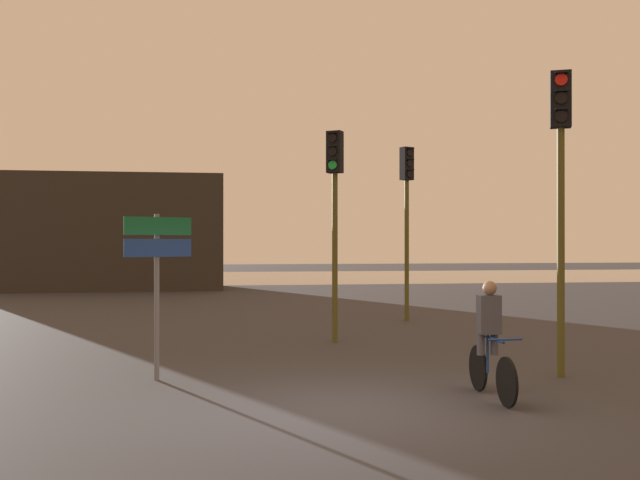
{
  "coord_description": "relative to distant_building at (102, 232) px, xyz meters",
  "views": [
    {
      "loc": [
        -1.55,
        -8.98,
        2.16
      ],
      "look_at": [
        0.5,
        5.0,
        2.2
      ],
      "focal_mm": 40.0,
      "sensor_mm": 36.0,
      "label": 1
    }
  ],
  "objects": [
    {
      "name": "ground_plane",
      "position": [
        6.69,
        -24.53,
        -2.59
      ],
      "size": [
        120.0,
        120.0,
        0.0
      ],
      "primitive_type": "plane",
      "color": "#333338"
    },
    {
      "name": "water_strip",
      "position": [
        6.69,
        10.0,
        -2.59
      ],
      "size": [
        80.0,
        16.0,
        0.01
      ],
      "primitive_type": "cube",
      "color": "gray",
      "rests_on": "ground"
    },
    {
      "name": "distant_building",
      "position": [
        0.0,
        0.0,
        0.0
      ],
      "size": [
        10.96,
        4.0,
        5.19
      ],
      "primitive_type": "cube",
      "color": "#2D2823",
      "rests_on": "ground"
    },
    {
      "name": "traffic_light_far_right",
      "position": [
        10.33,
        -14.57,
        0.69
      ],
      "size": [
        0.39,
        0.41,
        4.76
      ],
      "rotation": [
        0.0,
        0.0,
        3.55
      ],
      "color": "#4C4719",
      "rests_on": "ground"
    },
    {
      "name": "traffic_light_near_right",
      "position": [
        10.61,
        -22.82,
        0.78
      ],
      "size": [
        0.39,
        0.41,
        4.89
      ],
      "rotation": [
        0.0,
        0.0,
        2.73
      ],
      "color": "#4C4719",
      "rests_on": "ground"
    },
    {
      "name": "traffic_light_center",
      "position": [
        7.68,
        -18.4,
        0.56
      ],
      "size": [
        0.4,
        0.42,
        4.55
      ],
      "rotation": [
        0.0,
        0.0,
        2.6
      ],
      "color": "#4C4719",
      "rests_on": "ground"
    },
    {
      "name": "direction_sign_post",
      "position": [
        4.25,
        -22.15,
        -0.8
      ],
      "size": [
        1.0,
        0.52,
        2.6
      ],
      "rotation": [
        0.0,
        0.0,
        3.6
      ],
      "color": "slate",
      "rests_on": "ground"
    },
    {
      "name": "cyclist",
      "position": [
        8.91,
        -24.08,
        -1.77
      ],
      "size": [
        0.46,
        1.71,
        1.62
      ],
      "rotation": [
        0.0,
        0.0,
        3.13
      ],
      "color": "black",
      "rests_on": "ground"
    }
  ]
}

